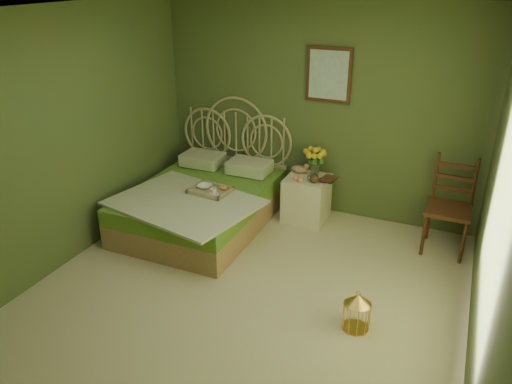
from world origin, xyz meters
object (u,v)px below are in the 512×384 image
at_px(bed, 203,201).
at_px(nightstand, 308,193).
at_px(chair, 451,200).
at_px(birdcage, 357,312).

distance_m(bed, nightstand, 1.29).
bearing_deg(chair, nightstand, 179.99).
relative_size(nightstand, birdcage, 2.80).
bearing_deg(nightstand, chair, -1.52).
bearing_deg(bed, chair, 11.84).
bearing_deg(nightstand, birdcage, -59.88).
bearing_deg(nightstand, bed, -151.00).
xyz_separation_m(nightstand, birdcage, (1.06, -1.83, -0.18)).
height_order(bed, chair, bed).
distance_m(nightstand, birdcage, 2.13).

